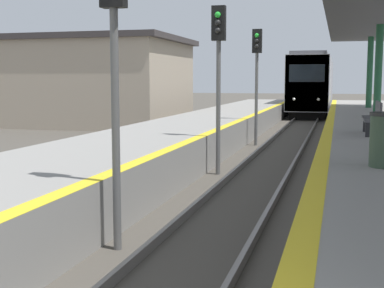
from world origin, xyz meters
TOP-DOWN VIEW (x-y plane):
  - train at (0.00, 40.89)m, footprint 2.69×18.52m
  - signal_near at (-1.22, 5.22)m, footprint 0.36×0.31m
  - signal_mid at (-1.16, 11.92)m, footprint 0.36×0.31m
  - signal_far at (-1.14, 18.63)m, footprint 0.36×0.31m
  - bench at (2.89, 13.68)m, footprint 0.44×1.87m
  - station_building at (-13.47, 26.12)m, footprint 14.02×8.28m

SIDE VIEW (x-z plane):
  - bench at x=2.89m, z-range 1.06..1.98m
  - train at x=0.00m, z-range 0.04..4.39m
  - station_building at x=-13.47m, z-range 0.01..4.91m
  - signal_near at x=-1.22m, z-range 0.89..5.36m
  - signal_mid at x=-1.16m, z-range 0.89..5.36m
  - signal_far at x=-1.14m, z-range 0.89..5.36m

